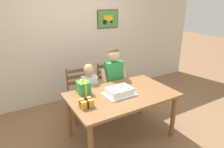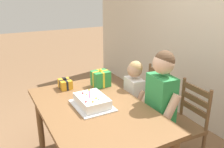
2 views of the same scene
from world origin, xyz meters
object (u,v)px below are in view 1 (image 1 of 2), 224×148
at_px(dining_table, 121,99).
at_px(birthday_cake, 119,91).
at_px(chair_right, 110,86).
at_px(gift_box_red_large, 83,87).
at_px(chair_left, 81,93).
at_px(child_younger, 90,88).
at_px(child_older, 114,75).
at_px(gift_box_beside_cake, 86,103).

height_order(dining_table, birthday_cake, birthday_cake).
bearing_deg(birthday_cake, chair_right, 68.27).
xyz_separation_m(dining_table, gift_box_red_large, (-0.48, 0.30, 0.18)).
bearing_deg(chair_left, chair_right, -0.00).
relative_size(dining_table, birthday_cake, 3.56).
bearing_deg(dining_table, child_younger, 110.98).
bearing_deg(chair_right, child_older, -105.87).
xyz_separation_m(gift_box_red_large, chair_right, (0.79, 0.58, -0.38)).
relative_size(birthday_cake, gift_box_red_large, 2.01).
xyz_separation_m(gift_box_beside_cake, child_older, (0.85, 0.71, -0.02)).
height_order(birthday_cake, child_older, child_older).
bearing_deg(chair_right, gift_box_red_large, -143.83).
distance_m(dining_table, gift_box_beside_cake, 0.63).
xyz_separation_m(birthday_cake, chair_left, (-0.27, 0.89, -0.33)).
xyz_separation_m(dining_table, gift_box_beside_cake, (-0.61, -0.09, 0.14)).
xyz_separation_m(birthday_cake, gift_box_beside_cake, (-0.57, -0.09, 0.00)).
bearing_deg(gift_box_red_large, chair_right, 36.17).
height_order(dining_table, chair_left, chair_left).
xyz_separation_m(chair_left, child_older, (0.55, -0.26, 0.32)).
relative_size(child_older, child_younger, 1.21).
bearing_deg(child_older, dining_table, -111.02).
height_order(child_older, child_younger, child_older).
relative_size(gift_box_red_large, chair_left, 0.24).
relative_size(chair_left, chair_right, 1.00).
xyz_separation_m(dining_table, child_older, (0.24, 0.62, 0.13)).
bearing_deg(birthday_cake, dining_table, 8.80).
distance_m(birthday_cake, chair_left, 0.98).
distance_m(birthday_cake, gift_box_red_large, 0.54).
bearing_deg(child_older, child_younger, 179.94).
distance_m(dining_table, birthday_cake, 0.14).
bearing_deg(gift_box_beside_cake, child_older, 40.15).
bearing_deg(child_older, chair_left, 154.59).
bearing_deg(dining_table, child_older, 68.98).
xyz_separation_m(dining_table, birthday_cake, (-0.04, -0.01, 0.14)).
distance_m(chair_right, child_older, 0.42).
distance_m(chair_left, child_older, 0.69).
distance_m(birthday_cake, gift_box_beside_cake, 0.57).
height_order(gift_box_beside_cake, chair_right, chair_right).
xyz_separation_m(gift_box_red_large, child_younger, (0.24, 0.32, -0.19)).
bearing_deg(gift_box_beside_cake, chair_right, 46.60).
relative_size(birthday_cake, child_younger, 0.41).
xyz_separation_m(chair_left, chair_right, (0.62, -0.00, 0.00)).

